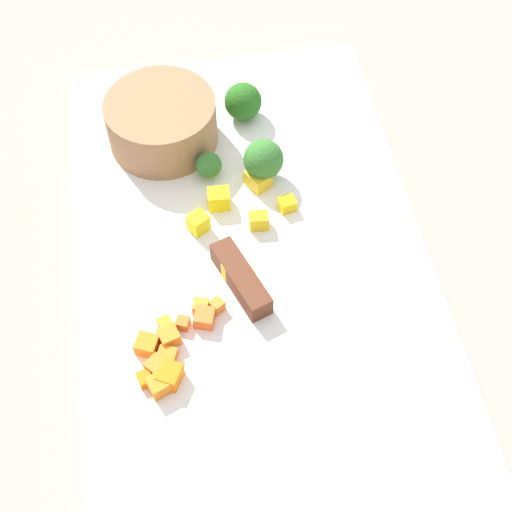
% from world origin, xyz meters
% --- Properties ---
extents(ground_plane, '(4.00, 4.00, 0.00)m').
position_xyz_m(ground_plane, '(0.00, 0.00, 0.00)').
color(ground_plane, gray).
extents(cutting_board, '(0.53, 0.30, 0.01)m').
position_xyz_m(cutting_board, '(0.00, 0.00, 0.01)').
color(cutting_board, white).
rests_on(cutting_board, ground_plane).
extents(prep_bowl, '(0.10, 0.10, 0.05)m').
position_xyz_m(prep_bowl, '(0.16, 0.06, 0.04)').
color(prep_bowl, '#996B46').
rests_on(prep_bowl, cutting_board).
extents(chef_knife, '(0.34, 0.14, 0.02)m').
position_xyz_m(chef_knife, '(-0.09, -0.01, 0.02)').
color(chef_knife, silver).
rests_on(chef_knife, cutting_board).
extents(carrot_dice_0, '(0.02, 0.02, 0.01)m').
position_xyz_m(carrot_dice_0, '(-0.05, 0.05, 0.02)').
color(carrot_dice_0, orange).
rests_on(carrot_dice_0, cutting_board).
extents(carrot_dice_1, '(0.02, 0.02, 0.01)m').
position_xyz_m(carrot_dice_1, '(-0.06, 0.08, 0.02)').
color(carrot_dice_1, orange).
rests_on(carrot_dice_1, cutting_board).
extents(carrot_dice_2, '(0.01, 0.01, 0.01)m').
position_xyz_m(carrot_dice_2, '(-0.04, 0.04, 0.02)').
color(carrot_dice_2, orange).
rests_on(carrot_dice_2, cutting_board).
extents(carrot_dice_3, '(0.01, 0.01, 0.01)m').
position_xyz_m(carrot_dice_3, '(-0.05, 0.07, 0.02)').
color(carrot_dice_3, orange).
rests_on(carrot_dice_3, cutting_board).
extents(carrot_dice_4, '(0.02, 0.02, 0.01)m').
position_xyz_m(carrot_dice_4, '(-0.10, 0.09, 0.02)').
color(carrot_dice_4, orange).
rests_on(carrot_dice_4, cutting_board).
extents(carrot_dice_5, '(0.02, 0.01, 0.01)m').
position_xyz_m(carrot_dice_5, '(-0.05, 0.08, 0.02)').
color(carrot_dice_5, orange).
rests_on(carrot_dice_5, cutting_board).
extents(carrot_dice_6, '(0.02, 0.02, 0.01)m').
position_xyz_m(carrot_dice_6, '(-0.08, 0.08, 0.02)').
color(carrot_dice_6, orange).
rests_on(carrot_dice_6, cutting_board).
extents(carrot_dice_7, '(0.02, 0.02, 0.01)m').
position_xyz_m(carrot_dice_7, '(-0.09, 0.09, 0.02)').
color(carrot_dice_7, orange).
rests_on(carrot_dice_7, cutting_board).
extents(carrot_dice_8, '(0.01, 0.02, 0.01)m').
position_xyz_m(carrot_dice_8, '(-0.04, 0.05, 0.02)').
color(carrot_dice_8, orange).
rests_on(carrot_dice_8, cutting_board).
extents(carrot_dice_9, '(0.02, 0.02, 0.02)m').
position_xyz_m(carrot_dice_9, '(-0.10, 0.08, 0.02)').
color(carrot_dice_9, orange).
rests_on(carrot_dice_9, cutting_board).
extents(carrot_dice_10, '(0.01, 0.01, 0.01)m').
position_xyz_m(carrot_dice_10, '(-0.10, 0.10, 0.02)').
color(carrot_dice_10, orange).
rests_on(carrot_dice_10, cutting_board).
extents(carrot_dice_11, '(0.02, 0.02, 0.01)m').
position_xyz_m(carrot_dice_11, '(-0.07, 0.10, 0.02)').
color(carrot_dice_11, orange).
rests_on(carrot_dice_11, cutting_board).
extents(pepper_dice_0, '(0.03, 0.03, 0.02)m').
position_xyz_m(pepper_dice_0, '(0.09, -0.02, 0.02)').
color(pepper_dice_0, yellow).
rests_on(pepper_dice_0, cutting_board).
extents(pepper_dice_1, '(0.02, 0.02, 0.02)m').
position_xyz_m(pepper_dice_1, '(0.07, 0.02, 0.02)').
color(pepper_dice_1, yellow).
rests_on(pepper_dice_1, cutting_board).
extents(pepper_dice_2, '(0.02, 0.02, 0.01)m').
position_xyz_m(pepper_dice_2, '(0.05, -0.04, 0.02)').
color(pepper_dice_2, yellow).
rests_on(pepper_dice_2, cutting_board).
extents(pepper_dice_3, '(0.03, 0.03, 0.02)m').
position_xyz_m(pepper_dice_3, '(-0.02, 0.02, 0.02)').
color(pepper_dice_3, yellow).
rests_on(pepper_dice_3, cutting_board).
extents(pepper_dice_4, '(0.02, 0.02, 0.02)m').
position_xyz_m(pepper_dice_4, '(0.04, 0.04, 0.02)').
color(pepper_dice_4, yellow).
rests_on(pepper_dice_4, cutting_board).
extents(pepper_dice_5, '(0.01, 0.02, 0.02)m').
position_xyz_m(pepper_dice_5, '(0.04, -0.01, 0.02)').
color(pepper_dice_5, yellow).
rests_on(pepper_dice_5, cutting_board).
extents(broccoli_floret_0, '(0.04, 0.04, 0.04)m').
position_xyz_m(broccoli_floret_0, '(0.09, -0.02, 0.04)').
color(broccoli_floret_0, '#7FB05E').
rests_on(broccoli_floret_0, cutting_board).
extents(broccoli_floret_1, '(0.04, 0.04, 0.04)m').
position_xyz_m(broccoli_floret_1, '(0.18, -0.02, 0.03)').
color(broccoli_floret_1, '#86B456').
rests_on(broccoli_floret_1, cutting_board).
extents(broccoli_floret_2, '(0.02, 0.02, 0.03)m').
position_xyz_m(broccoli_floret_2, '(0.10, 0.03, 0.03)').
color(broccoli_floret_2, '#8ABA69').
rests_on(broccoli_floret_2, cutting_board).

